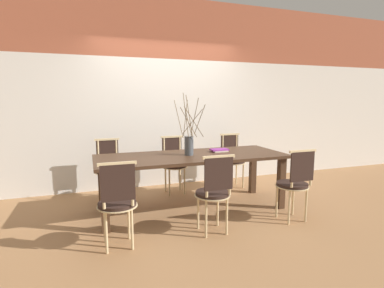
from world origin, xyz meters
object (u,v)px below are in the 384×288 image
dining_table (192,162)px  chair_far_center (232,158)px  chair_near_center (295,181)px  book_stack (219,150)px  vase_centerpiece (189,144)px

dining_table → chair_far_center: (1.02, 0.81, -0.16)m
chair_near_center → book_stack: 1.15m
dining_table → book_stack: bearing=16.2°
chair_near_center → chair_far_center: bearing=91.1°
dining_table → chair_far_center: chair_far_center is taller
chair_near_center → book_stack: chair_near_center is taller
dining_table → vase_centerpiece: (-0.04, 0.01, 0.25)m
chair_far_center → vase_centerpiece: size_ratio=1.10×
chair_near_center → vase_centerpiece: 1.43m
chair_far_center → book_stack: chair_far_center is taller
book_stack → chair_near_center: bearing=-58.1°
dining_table → chair_far_center: size_ratio=2.79×
dining_table → chair_near_center: size_ratio=2.79×
chair_far_center → vase_centerpiece: (-1.06, -0.80, 0.41)m
vase_centerpiece → dining_table: bearing=-10.8°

